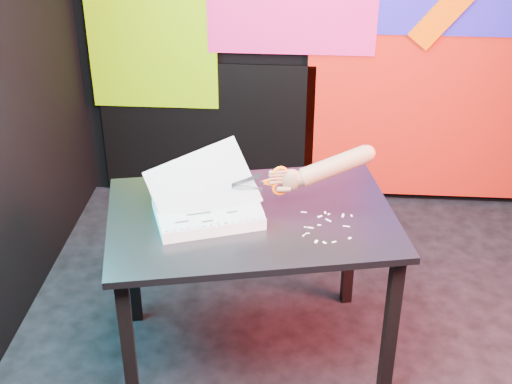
{
  "coord_description": "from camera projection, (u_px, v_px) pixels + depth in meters",
  "views": [
    {
      "loc": [
        -0.16,
        -2.48,
        2.27
      ],
      "look_at": [
        -0.34,
        -0.02,
        0.87
      ],
      "focal_mm": 50.0,
      "sensor_mm": 36.0,
      "label": 1
    }
  ],
  "objects": [
    {
      "name": "scissors",
      "position": [
        276.0,
        181.0,
        2.88
      ],
      "size": [
        0.23,
        0.07,
        0.13
      ],
      "rotation": [
        0.0,
        0.0,
        0.26
      ],
      "color": "#AFAFBB",
      "rests_on": "printout_stack"
    },
    {
      "name": "backdrop",
      "position": [
        345.0,
        53.0,
        4.05
      ],
      "size": [
        2.88,
        0.05,
        2.08
      ],
      "color": "red",
      "rests_on": "ground"
    },
    {
      "name": "hand_forearm",
      "position": [
        327.0,
        168.0,
        2.9
      ],
      "size": [
        0.42,
        0.15,
        0.17
      ],
      "rotation": [
        0.0,
        0.0,
        0.26
      ],
      "color": "brown",
      "rests_on": "work_table"
    },
    {
      "name": "work_table",
      "position": [
        252.0,
        234.0,
        2.96
      ],
      "size": [
        1.3,
        1.0,
        0.75
      ],
      "rotation": [
        0.0,
        0.0,
        0.21
      ],
      "color": "black",
      "rests_on": "ground"
    },
    {
      "name": "paper_clippings",
      "position": [
        325.0,
        226.0,
        2.84
      ],
      "size": [
        0.21,
        0.24,
        0.0
      ],
      "color": "silver",
      "rests_on": "work_table"
    },
    {
      "name": "printout_stack",
      "position": [
        207.0,
        211.0,
        2.88
      ],
      "size": [
        0.51,
        0.42,
        0.31
      ],
      "rotation": [
        0.0,
        0.0,
        0.34
      ],
      "color": "white",
      "rests_on": "work_table"
    },
    {
      "name": "room",
      "position": [
        350.0,
        79.0,
        2.59
      ],
      "size": [
        3.01,
        3.01,
        2.71
      ],
      "color": "black",
      "rests_on": "ground"
    }
  ]
}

